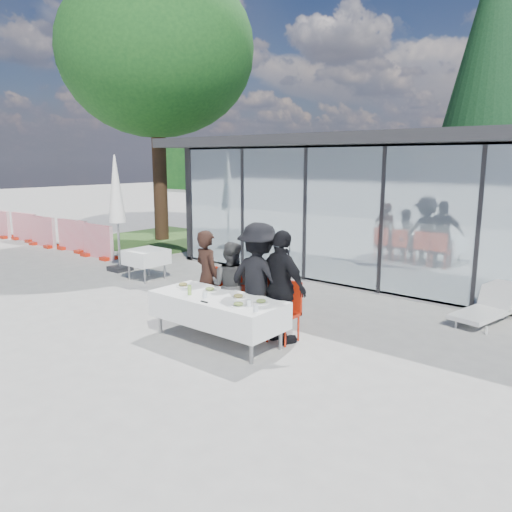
% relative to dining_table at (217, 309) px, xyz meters
% --- Properties ---
extents(ground, '(90.00, 90.00, 0.00)m').
position_rel_dining_table_xyz_m(ground, '(-0.28, 0.24, -0.54)').
color(ground, '#A2A099').
rests_on(ground, ground).
extents(pavilion, '(14.80, 8.80, 3.44)m').
position_rel_dining_table_xyz_m(pavilion, '(1.72, 8.40, 1.61)').
color(pavilion, gray).
rests_on(pavilion, ground).
extents(treeline, '(62.50, 2.00, 4.40)m').
position_rel_dining_table_xyz_m(treeline, '(-2.28, 28.24, 1.66)').
color(treeline, '#133D16').
rests_on(treeline, ground).
extents(dining_table, '(2.26, 0.96, 0.75)m').
position_rel_dining_table_xyz_m(dining_table, '(0.00, 0.00, 0.00)').
color(dining_table, white).
rests_on(dining_table, ground).
extents(diner_a, '(0.73, 0.73, 1.67)m').
position_rel_dining_table_xyz_m(diner_a, '(-0.84, 0.62, 0.30)').
color(diner_a, black).
rests_on(diner_a, ground).
extents(diner_chair_a, '(0.44, 0.44, 0.97)m').
position_rel_dining_table_xyz_m(diner_chair_a, '(-0.84, 0.75, -0.00)').
color(diner_chair_a, '#B5200C').
rests_on(diner_chair_a, ground).
extents(diner_b, '(0.91, 0.91, 1.52)m').
position_rel_dining_table_xyz_m(diner_b, '(-0.27, 0.62, 0.22)').
color(diner_b, '#454545').
rests_on(diner_b, ground).
extents(diner_chair_b, '(0.44, 0.44, 0.97)m').
position_rel_dining_table_xyz_m(diner_chair_b, '(-0.27, 0.75, -0.00)').
color(diner_chair_b, '#B5200C').
rests_on(diner_chair_b, ground).
extents(diner_c, '(1.29, 1.29, 1.90)m').
position_rel_dining_table_xyz_m(diner_c, '(0.35, 0.62, 0.41)').
color(diner_c, black).
rests_on(diner_c, ground).
extents(diner_chair_c, '(0.44, 0.44, 0.97)m').
position_rel_dining_table_xyz_m(diner_chair_c, '(0.35, 0.75, -0.00)').
color(diner_chair_c, '#B5200C').
rests_on(diner_chair_c, ground).
extents(diner_d, '(1.28, 1.28, 1.82)m').
position_rel_dining_table_xyz_m(diner_d, '(0.82, 0.62, 0.37)').
color(diner_d, black).
rests_on(diner_d, ground).
extents(diner_chair_d, '(0.44, 0.44, 0.97)m').
position_rel_dining_table_xyz_m(diner_chair_d, '(0.82, 0.75, -0.00)').
color(diner_chair_d, '#B5200C').
rests_on(diner_chair_d, ground).
extents(plate_a, '(0.23, 0.23, 0.07)m').
position_rel_dining_table_xyz_m(plate_a, '(-0.89, 0.09, 0.24)').
color(plate_a, white).
rests_on(plate_a, dining_table).
extents(plate_b, '(0.23, 0.23, 0.07)m').
position_rel_dining_table_xyz_m(plate_b, '(-0.32, 0.16, 0.24)').
color(plate_b, white).
rests_on(plate_b, dining_table).
extents(plate_c, '(0.23, 0.23, 0.07)m').
position_rel_dining_table_xyz_m(plate_c, '(0.33, 0.14, 0.24)').
color(plate_c, white).
rests_on(plate_c, dining_table).
extents(plate_d, '(0.23, 0.23, 0.07)m').
position_rel_dining_table_xyz_m(plate_d, '(0.79, 0.14, 0.24)').
color(plate_d, white).
rests_on(plate_d, dining_table).
extents(plate_extra, '(0.23, 0.23, 0.07)m').
position_rel_dining_table_xyz_m(plate_extra, '(0.63, -0.20, 0.24)').
color(plate_extra, white).
rests_on(plate_extra, dining_table).
extents(juice_bottle, '(0.06, 0.06, 0.16)m').
position_rel_dining_table_xyz_m(juice_bottle, '(-0.40, -0.22, 0.29)').
color(juice_bottle, '#87B74C').
rests_on(juice_bottle, dining_table).
extents(drinking_glasses, '(1.16, 0.21, 0.10)m').
position_rel_dining_table_xyz_m(drinking_glasses, '(0.55, -0.18, 0.26)').
color(drinking_glasses, silver).
rests_on(drinking_glasses, dining_table).
extents(folded_eyeglasses, '(0.14, 0.03, 0.01)m').
position_rel_dining_table_xyz_m(folded_eyeglasses, '(0.08, -0.37, 0.22)').
color(folded_eyeglasses, black).
rests_on(folded_eyeglasses, dining_table).
extents(spare_table_left, '(0.86, 0.86, 0.74)m').
position_rel_dining_table_xyz_m(spare_table_left, '(-4.26, 1.96, 0.02)').
color(spare_table_left, white).
rests_on(spare_table_left, ground).
extents(market_umbrella, '(0.50, 0.50, 3.00)m').
position_rel_dining_table_xyz_m(market_umbrella, '(-5.59, 2.13, 1.41)').
color(market_umbrella, black).
rests_on(market_umbrella, ground).
extents(construction_barriers, '(11.00, 0.60, 1.00)m').
position_rel_dining_table_xyz_m(construction_barriers, '(-12.36, 2.83, -0.10)').
color(construction_barriers, red).
rests_on(construction_barriers, ground).
extents(lounger, '(0.86, 1.43, 0.72)m').
position_rel_dining_table_xyz_m(lounger, '(3.05, 3.80, -0.28)').
color(lounger, silver).
rests_on(lounger, ground).
extents(deciduous_tree, '(7.04, 6.40, 9.38)m').
position_rel_dining_table_xyz_m(deciduous_tree, '(-8.78, 6.24, 5.94)').
color(deciduous_tree, '#382316').
rests_on(deciduous_tree, ground).
extents(conifer_tree, '(4.00, 4.00, 10.50)m').
position_rel_dining_table_xyz_m(conifer_tree, '(0.22, 13.24, 5.45)').
color(conifer_tree, '#382316').
rests_on(conifer_tree, ground).
extents(grass_patch, '(5.00, 5.00, 0.02)m').
position_rel_dining_table_xyz_m(grass_patch, '(-8.78, 6.24, -0.53)').
color(grass_patch, '#385926').
rests_on(grass_patch, ground).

